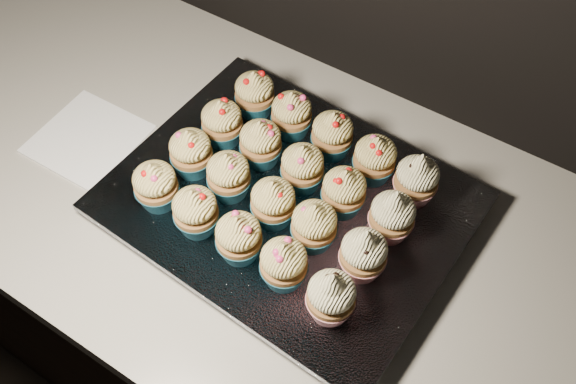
# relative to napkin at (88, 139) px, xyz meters

# --- Properties ---
(cabinet) EXTENTS (2.40, 0.60, 0.86)m
(cabinet) POSITION_rel_napkin_xyz_m (0.16, 0.06, -0.47)
(cabinet) COLOR black
(cabinet) RESTS_ON ground
(worktop) EXTENTS (2.44, 0.64, 0.04)m
(worktop) POSITION_rel_napkin_xyz_m (0.16, 0.06, -0.02)
(worktop) COLOR beige
(worktop) RESTS_ON cabinet
(napkin) EXTENTS (0.16, 0.16, 0.00)m
(napkin) POSITION_rel_napkin_xyz_m (0.00, 0.00, 0.00)
(napkin) COLOR white
(napkin) RESTS_ON worktop
(baking_tray) EXTENTS (0.47, 0.37, 0.02)m
(baking_tray) POSITION_rel_napkin_xyz_m (0.35, 0.06, 0.01)
(baking_tray) COLOR black
(baking_tray) RESTS_ON worktop
(foil_lining) EXTENTS (0.51, 0.40, 0.01)m
(foil_lining) POSITION_rel_napkin_xyz_m (0.35, 0.06, 0.03)
(foil_lining) COLOR silver
(foil_lining) RESTS_ON baking_tray
(cupcake_0) EXTENTS (0.06, 0.06, 0.08)m
(cupcake_0) POSITION_rel_napkin_xyz_m (0.19, -0.05, 0.07)
(cupcake_0) COLOR #17576E
(cupcake_0) RESTS_ON foil_lining
(cupcake_1) EXTENTS (0.06, 0.06, 0.08)m
(cupcake_1) POSITION_rel_napkin_xyz_m (0.27, -0.05, 0.07)
(cupcake_1) COLOR #17576E
(cupcake_1) RESTS_ON foil_lining
(cupcake_2) EXTENTS (0.06, 0.06, 0.08)m
(cupcake_2) POSITION_rel_napkin_xyz_m (0.34, -0.05, 0.07)
(cupcake_2) COLOR #17576E
(cupcake_2) RESTS_ON foil_lining
(cupcake_3) EXTENTS (0.06, 0.06, 0.08)m
(cupcake_3) POSITION_rel_napkin_xyz_m (0.41, -0.05, 0.07)
(cupcake_3) COLOR #17576E
(cupcake_3) RESTS_ON foil_lining
(cupcake_4) EXTENTS (0.06, 0.06, 0.10)m
(cupcake_4) POSITION_rel_napkin_xyz_m (0.49, -0.06, 0.07)
(cupcake_4) COLOR #B3182E
(cupcake_4) RESTS_ON foil_lining
(cupcake_5) EXTENTS (0.06, 0.06, 0.08)m
(cupcake_5) POSITION_rel_napkin_xyz_m (0.20, 0.03, 0.07)
(cupcake_5) COLOR #17576E
(cupcake_5) RESTS_ON foil_lining
(cupcake_6) EXTENTS (0.06, 0.06, 0.08)m
(cupcake_6) POSITION_rel_napkin_xyz_m (0.27, 0.02, 0.07)
(cupcake_6) COLOR #17576E
(cupcake_6) RESTS_ON foil_lining
(cupcake_7) EXTENTS (0.06, 0.06, 0.08)m
(cupcake_7) POSITION_rel_napkin_xyz_m (0.35, 0.02, 0.07)
(cupcake_7) COLOR #17576E
(cupcake_7) RESTS_ON foil_lining
(cupcake_8) EXTENTS (0.06, 0.06, 0.08)m
(cupcake_8) POSITION_rel_napkin_xyz_m (0.41, 0.02, 0.07)
(cupcake_8) COLOR #17576E
(cupcake_8) RESTS_ON foil_lining
(cupcake_9) EXTENTS (0.06, 0.06, 0.10)m
(cupcake_9) POSITION_rel_napkin_xyz_m (0.49, 0.01, 0.07)
(cupcake_9) COLOR #B3182E
(cupcake_9) RESTS_ON foil_lining
(cupcake_10) EXTENTS (0.06, 0.06, 0.08)m
(cupcake_10) POSITION_rel_napkin_xyz_m (0.20, 0.10, 0.07)
(cupcake_10) COLOR #17576E
(cupcake_10) RESTS_ON foil_lining
(cupcake_11) EXTENTS (0.06, 0.06, 0.08)m
(cupcake_11) POSITION_rel_napkin_xyz_m (0.27, 0.10, 0.07)
(cupcake_11) COLOR #17576E
(cupcake_11) RESTS_ON foil_lining
(cupcake_12) EXTENTS (0.06, 0.06, 0.08)m
(cupcake_12) POSITION_rel_napkin_xyz_m (0.35, 0.09, 0.07)
(cupcake_12) COLOR #17576E
(cupcake_12) RESTS_ON foil_lining
(cupcake_13) EXTENTS (0.06, 0.06, 0.08)m
(cupcake_13) POSITION_rel_napkin_xyz_m (0.42, 0.09, 0.07)
(cupcake_13) COLOR #17576E
(cupcake_13) RESTS_ON foil_lining
(cupcake_14) EXTENTS (0.06, 0.06, 0.10)m
(cupcake_14) POSITION_rel_napkin_xyz_m (0.49, 0.09, 0.07)
(cupcake_14) COLOR #B3182E
(cupcake_14) RESTS_ON foil_lining
(cupcake_15) EXTENTS (0.06, 0.06, 0.08)m
(cupcake_15) POSITION_rel_napkin_xyz_m (0.21, 0.17, 0.07)
(cupcake_15) COLOR #17576E
(cupcake_15) RESTS_ON foil_lining
(cupcake_16) EXTENTS (0.06, 0.06, 0.08)m
(cupcake_16) POSITION_rel_napkin_xyz_m (0.28, 0.17, 0.07)
(cupcake_16) COLOR #17576E
(cupcake_16) RESTS_ON foil_lining
(cupcake_17) EXTENTS (0.06, 0.06, 0.08)m
(cupcake_17) POSITION_rel_napkin_xyz_m (0.35, 0.17, 0.07)
(cupcake_17) COLOR #17576E
(cupcake_17) RESTS_ON foil_lining
(cupcake_18) EXTENTS (0.06, 0.06, 0.08)m
(cupcake_18) POSITION_rel_napkin_xyz_m (0.43, 0.16, 0.07)
(cupcake_18) COLOR #17576E
(cupcake_18) RESTS_ON foil_lining
(cupcake_19) EXTENTS (0.06, 0.06, 0.10)m
(cupcake_19) POSITION_rel_napkin_xyz_m (0.49, 0.16, 0.07)
(cupcake_19) COLOR #B3182E
(cupcake_19) RESTS_ON foil_lining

